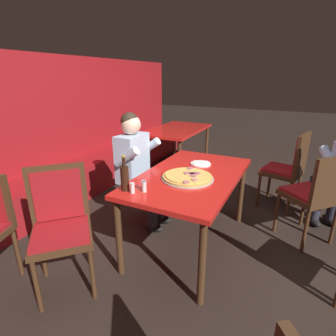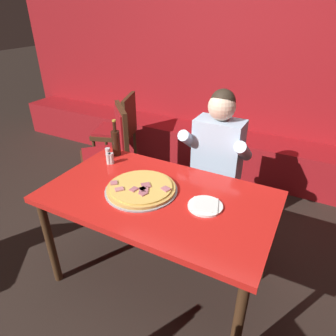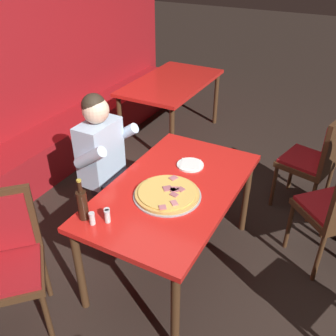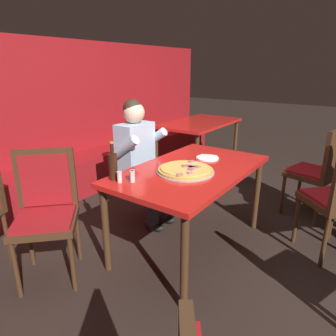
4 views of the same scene
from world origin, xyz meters
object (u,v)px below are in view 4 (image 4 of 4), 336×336
Objects in this scene: beer_bottle at (113,166)px; dining_chair_far_left at (320,167)px; plate_white_paper at (207,158)px; main_dining_table at (191,177)px; shaker_parmesan at (133,176)px; pizza at (185,170)px; dining_chair_by_booth at (46,206)px; shaker_black_pepper at (132,177)px; background_dining_table at (199,127)px; shaker_red_pepper_flakes at (120,178)px; diner_seated_blue_shirt at (142,157)px.

dining_chair_far_left is at bearing -32.06° from beer_bottle.
main_dining_table is at bearing -177.13° from plate_white_paper.
beer_bottle is 0.17m from shaker_parmesan.
main_dining_table is 0.15m from pizza.
main_dining_table is 4.99× the size of beer_bottle.
main_dining_table is 1.18m from dining_chair_by_booth.
shaker_black_pepper reaches higher than background_dining_table.
plate_white_paper is 2.44× the size of shaker_red_pepper_flakes.
shaker_red_pepper_flakes is (-0.02, -0.08, -0.07)m from beer_bottle.
main_dining_table is at bearing -23.42° from shaker_red_pepper_flakes.
shaker_red_pepper_flakes is (-0.91, 0.24, 0.03)m from plate_white_paper.
main_dining_table is at bearing -30.73° from beer_bottle.
shaker_red_pepper_flakes is 0.06× the size of background_dining_table.
shaker_black_pepper is (-0.41, 0.20, 0.02)m from pizza.
shaker_red_pepper_flakes is 1.00× the size of shaker_parmesan.
shaker_parmesan is (0.06, -0.14, -0.07)m from beer_bottle.
pizza is 5.47× the size of shaker_parmesan.
pizza reaches higher than background_dining_table.
plate_white_paper is 0.15× the size of background_dining_table.
diner_seated_blue_shirt is (0.71, 0.32, -0.16)m from beer_bottle.
background_dining_table is (2.11, 1.08, -0.10)m from pizza.
dining_chair_by_booth reaches higher than pizza.
shaker_black_pepper is 0.09× the size of dining_chair_far_left.
pizza is 5.47× the size of shaker_black_pepper.
dining_chair_far_left reaches higher than pizza.
shaker_red_pepper_flakes is 0.09× the size of dining_chair_by_booth.
shaker_red_pepper_flakes is (-0.59, 0.26, 0.12)m from main_dining_table.
shaker_parmesan is (-0.52, 0.20, 0.12)m from main_dining_table.
background_dining_table is at bearing 31.93° from plate_white_paper.
shaker_parmesan is 0.80m from diner_seated_blue_shirt.
main_dining_table is 1.48× the size of dining_chair_by_booth.
shaker_red_pepper_flakes is 1.00× the size of shaker_black_pepper.
beer_bottle is at bearing 149.27° from main_dining_table.
dining_chair_by_booth is at bearing 138.29° from pizza.
plate_white_paper is 0.21× the size of dining_chair_by_booth.
main_dining_table is at bearing -21.04° from shaker_parmesan.
diner_seated_blue_shirt is at bearing 69.62° from pizza.
dining_chair_far_left reaches higher than shaker_parmesan.
shaker_parmesan is at bearing 158.96° from main_dining_table.
diner_seated_blue_shirt is at bearing 28.98° from shaker_red_pepper_flakes.
dining_chair_by_booth is at bearing 177.26° from diner_seated_blue_shirt.
main_dining_table is 0.58m from shaker_black_pepper.
shaker_parmesan is at bearing 167.59° from plate_white_paper.
dining_chair_far_left is at bearing -29.01° from shaker_black_pepper.
plate_white_paper is 1.44m from dining_chair_by_booth.
shaker_red_pepper_flakes reaches higher than background_dining_table.
shaker_black_pepper reaches higher than plate_white_paper.
beer_bottle reaches higher than dining_chair_by_booth.
main_dining_table is at bearing -151.95° from background_dining_table.
dining_chair_far_left is 0.70× the size of background_dining_table.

